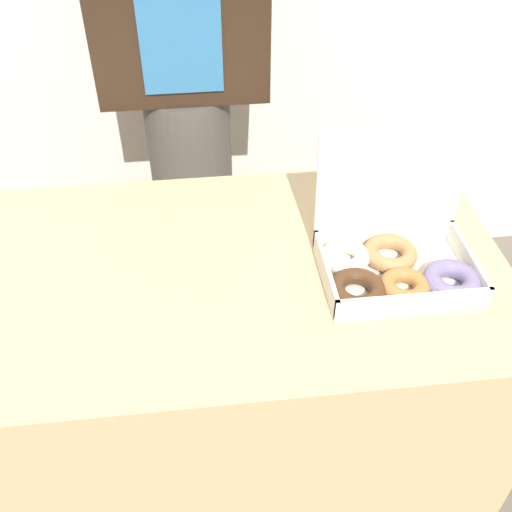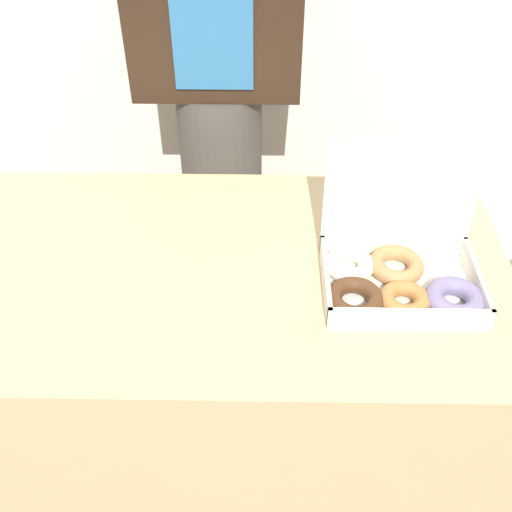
% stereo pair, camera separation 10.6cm
% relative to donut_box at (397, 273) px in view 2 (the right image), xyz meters
% --- Properties ---
extents(ground_plane, '(14.00, 14.00, 0.00)m').
position_rel_donut_box_xyz_m(ground_plane, '(-0.33, 0.06, -0.78)').
color(ground_plane, '#665B51').
extents(table, '(1.12, 0.62, 0.75)m').
position_rel_donut_box_xyz_m(table, '(-0.33, 0.06, -0.41)').
color(table, tan).
rests_on(table, ground_plane).
extents(donut_box, '(0.31, 0.23, 0.24)m').
position_rel_donut_box_xyz_m(donut_box, '(0.00, 0.00, 0.00)').
color(donut_box, silver).
rests_on(donut_box, table).
extents(person_customer, '(0.41, 0.22, 1.57)m').
position_rel_donut_box_xyz_m(person_customer, '(-0.36, 0.64, 0.06)').
color(person_customer, '#4C4742').
rests_on(person_customer, ground_plane).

